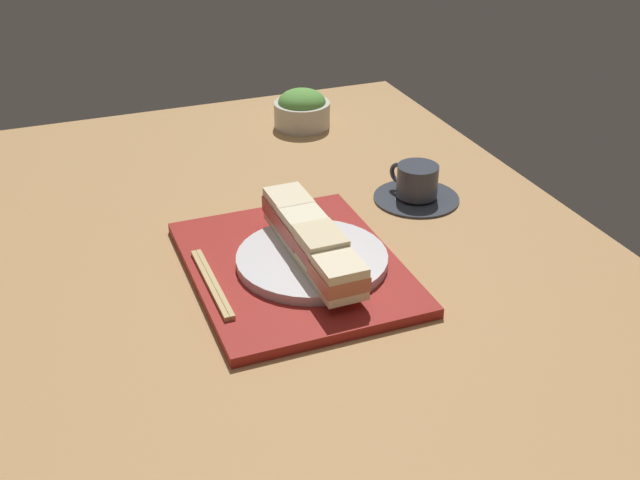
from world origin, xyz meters
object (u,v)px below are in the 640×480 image
(salad_bowl, at_px, (302,109))
(chopsticks_pair, at_px, (212,283))
(sandwich_plate, at_px, (312,259))
(sandwich_inner_near, at_px, (304,229))
(coffee_cup, at_px, (417,186))
(sandwich_nearmost, at_px, (289,210))
(sandwich_farmost, at_px, (338,275))
(sandwich_inner_far, at_px, (320,250))

(salad_bowl, relative_size, chopsticks_pair, 0.64)
(sandwich_plate, distance_m, chopsticks_pair, 0.15)
(sandwich_inner_near, xyz_separation_m, salad_bowl, (-0.51, 0.19, -0.02))
(sandwich_plate, relative_size, chopsticks_pair, 1.21)
(chopsticks_pair, height_order, coffee_cup, coffee_cup)
(sandwich_nearmost, relative_size, coffee_cup, 0.52)
(sandwich_farmost, height_order, chopsticks_pair, sandwich_farmost)
(sandwich_nearmost, height_order, chopsticks_pair, sandwich_nearmost)
(sandwich_inner_near, relative_size, sandwich_inner_far, 1.04)
(sandwich_farmost, relative_size, coffee_cup, 0.51)
(sandwich_inner_far, distance_m, chopsticks_pair, 0.16)
(salad_bowl, xyz_separation_m, chopsticks_pair, (0.55, -0.33, -0.02))
(sandwich_plate, bearing_deg, chopsticks_pair, -88.59)
(sandwich_nearmost, height_order, coffee_cup, sandwich_nearmost)
(sandwich_nearmost, distance_m, sandwich_inner_far, 0.13)
(sandwich_nearmost, distance_m, chopsticks_pair, 0.18)
(sandwich_inner_near, relative_size, coffee_cup, 0.54)
(coffee_cup, bearing_deg, chopsticks_pair, -68.06)
(sandwich_plate, relative_size, sandwich_inner_far, 2.85)
(sandwich_plate, bearing_deg, sandwich_nearmost, -179.78)
(salad_bowl, xyz_separation_m, coffee_cup, (0.39, 0.07, -0.01))
(sandwich_inner_near, height_order, salad_bowl, sandwich_inner_near)
(chopsticks_pair, bearing_deg, sandwich_inner_far, 79.05)
(sandwich_nearmost, height_order, sandwich_inner_near, same)
(sandwich_farmost, distance_m, coffee_cup, 0.36)
(sandwich_plate, height_order, coffee_cup, coffee_cup)
(sandwich_plate, xyz_separation_m, sandwich_inner_near, (-0.03, -0.00, 0.03))
(sandwich_inner_far, xyz_separation_m, chopsticks_pair, (-0.03, -0.15, -0.04))
(sandwich_farmost, relative_size, chopsticks_pair, 0.42)
(salad_bowl, height_order, chopsticks_pair, salad_bowl)
(sandwich_inner_near, distance_m, sandwich_farmost, 0.13)
(sandwich_farmost, bearing_deg, chopsticks_pair, -122.16)
(sandwich_inner_near, bearing_deg, chopsticks_pair, -76.34)
(sandwich_inner_far, height_order, salad_bowl, sandwich_inner_far)
(sandwich_nearmost, bearing_deg, coffee_cup, 103.36)
(sandwich_plate, distance_m, coffee_cup, 0.30)
(sandwich_nearmost, xyz_separation_m, sandwich_farmost, (0.20, 0.00, -0.00))
(sandwich_nearmost, relative_size, sandwich_farmost, 1.01)
(sandwich_farmost, relative_size, salad_bowl, 0.65)
(coffee_cup, bearing_deg, sandwich_farmost, -44.42)
(salad_bowl, bearing_deg, chopsticks_pair, -31.32)
(sandwich_inner_near, bearing_deg, sandwich_inner_far, 0.22)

